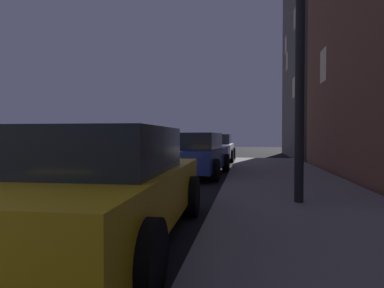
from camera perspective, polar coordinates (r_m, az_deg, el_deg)
car_yellow_cab at (r=4.08m, az=-15.20°, el=-7.30°), size 2.11×4.34×1.43m
car_blue at (r=10.53m, az=0.57°, el=-1.84°), size 2.15×4.33×1.43m
car_white at (r=17.36m, az=4.30°, el=-0.59°), size 2.11×4.56×1.43m
building_far at (r=22.97m, az=25.83°, el=15.45°), size 6.60×8.14×13.89m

